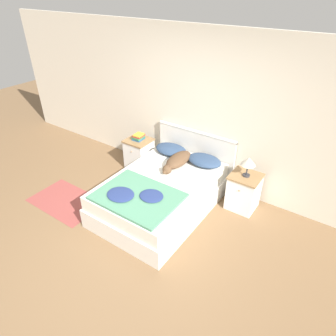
{
  "coord_description": "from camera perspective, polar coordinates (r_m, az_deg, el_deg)",
  "views": [
    {
      "loc": [
        2.06,
        -1.93,
        3.07
      ],
      "look_at": [
        -0.12,
        1.23,
        0.64
      ],
      "focal_mm": 32.0,
      "sensor_mm": 36.0,
      "label": 1
    }
  ],
  "objects": [
    {
      "name": "table_lamp",
      "position": [
        4.48,
        15.07,
        1.14
      ],
      "size": [
        0.22,
        0.22,
        0.32
      ],
      "color": "#2D2D33",
      "rests_on": "nightstand_right"
    },
    {
      "name": "wall_back",
      "position": [
        4.9,
        7.24,
        10.56
      ],
      "size": [
        9.0,
        0.06,
        2.55
      ],
      "color": "beige",
      "rests_on": "ground_plane"
    },
    {
      "name": "book_stack",
      "position": [
        5.49,
        -5.62,
        5.94
      ],
      "size": [
        0.19,
        0.21,
        0.11
      ],
      "color": "#285689",
      "rests_on": "nightstand_left"
    },
    {
      "name": "nightstand_left",
      "position": [
        5.64,
        -5.53,
        2.71
      ],
      "size": [
        0.45,
        0.44,
        0.59
      ],
      "color": "white",
      "rests_on": "ground_plane"
    },
    {
      "name": "pillow_left",
      "position": [
        5.12,
        0.58,
        3.56
      ],
      "size": [
        0.57,
        0.39,
        0.14
      ],
      "color": "navy",
      "rests_on": "bed"
    },
    {
      "name": "headboard",
      "position": [
        5.23,
        5.15,
        2.67
      ],
      "size": [
        1.46,
        0.06,
        0.95
      ],
      "color": "silver",
      "rests_on": "ground_plane"
    },
    {
      "name": "dog",
      "position": [
        4.77,
        1.85,
        1.44
      ],
      "size": [
        0.27,
        0.8,
        0.18
      ],
      "color": "brown",
      "rests_on": "bed"
    },
    {
      "name": "bed",
      "position": [
        4.63,
        -1.42,
        -5.02
      ],
      "size": [
        1.38,
        2.01,
        0.54
      ],
      "color": "silver",
      "rests_on": "ground_plane"
    },
    {
      "name": "ground_plane",
      "position": [
        4.17,
        -8.6,
        -15.53
      ],
      "size": [
        16.0,
        16.0,
        0.0
      ],
      "primitive_type": "plane",
      "color": "brown"
    },
    {
      "name": "pillow_right",
      "position": [
        4.84,
        6.93,
        1.45
      ],
      "size": [
        0.57,
        0.39,
        0.14
      ],
      "color": "navy",
      "rests_on": "bed"
    },
    {
      "name": "quilt",
      "position": [
        4.12,
        -5.93,
        -5.36
      ],
      "size": [
        1.12,
        0.86,
        0.07
      ],
      "color": "#4C8466",
      "rests_on": "bed"
    },
    {
      "name": "nightstand_right",
      "position": [
        4.77,
        14.18,
        -4.36
      ],
      "size": [
        0.45,
        0.44,
        0.59
      ],
      "color": "white",
      "rests_on": "ground_plane"
    },
    {
      "name": "rug",
      "position": [
        5.19,
        -18.81,
        -5.98
      ],
      "size": [
        1.16,
        0.74,
        0.0
      ],
      "color": "#93423D",
      "rests_on": "ground_plane"
    }
  ]
}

